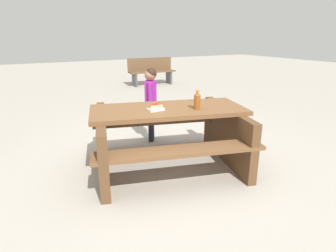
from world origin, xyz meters
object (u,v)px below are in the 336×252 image
(picnic_table, at_px, (168,132))
(soda_bottle, at_px, (197,101))
(park_bench_near, at_px, (151,71))
(child_in_coat, at_px, (151,95))
(hotdog_tray, at_px, (156,108))

(picnic_table, xyz_separation_m, soda_bottle, (-0.27, 0.21, 0.41))
(soda_bottle, relative_size, park_bench_near, 0.15)
(soda_bottle, xyz_separation_m, park_bench_near, (-2.14, -5.73, -0.40))
(soda_bottle, bearing_deg, child_in_coat, -86.90)
(park_bench_near, bearing_deg, hotdog_tray, 65.05)
(hotdog_tray, xyz_separation_m, park_bench_near, (-2.59, -5.56, -0.33))
(hotdog_tray, bearing_deg, soda_bottle, 159.05)
(picnic_table, height_order, child_in_coat, child_in_coat)
(park_bench_near, bearing_deg, child_in_coat, 64.51)
(child_in_coat, bearing_deg, park_bench_near, -115.49)
(hotdog_tray, distance_m, child_in_coat, 1.03)
(soda_bottle, bearing_deg, park_bench_near, -110.45)
(soda_bottle, relative_size, child_in_coat, 0.20)
(child_in_coat, distance_m, park_bench_near, 5.11)
(hotdog_tray, bearing_deg, park_bench_near, -114.95)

